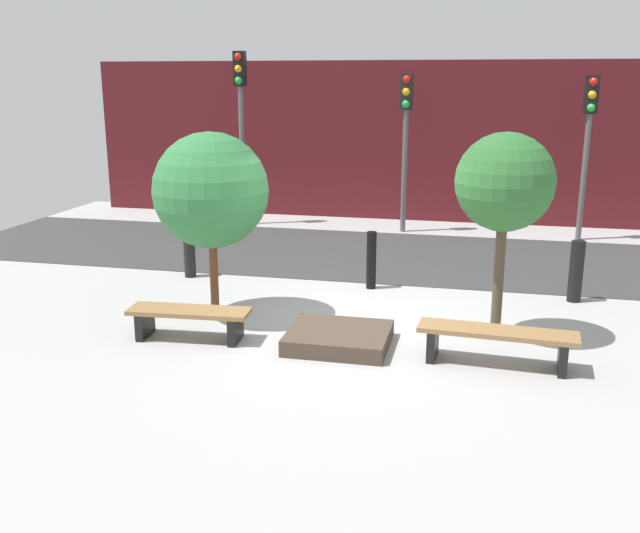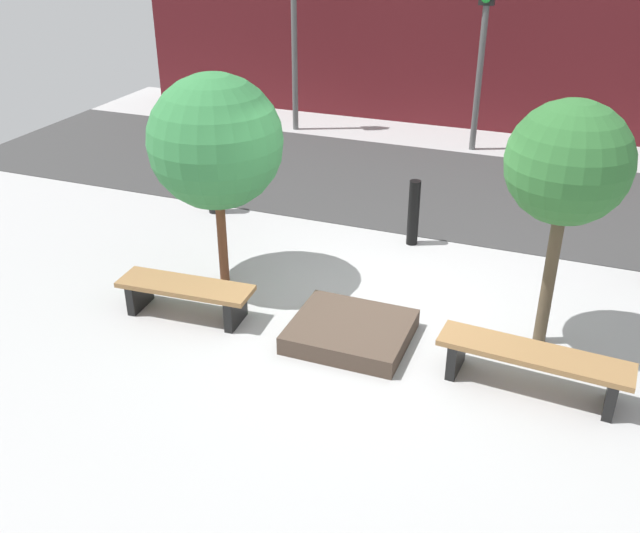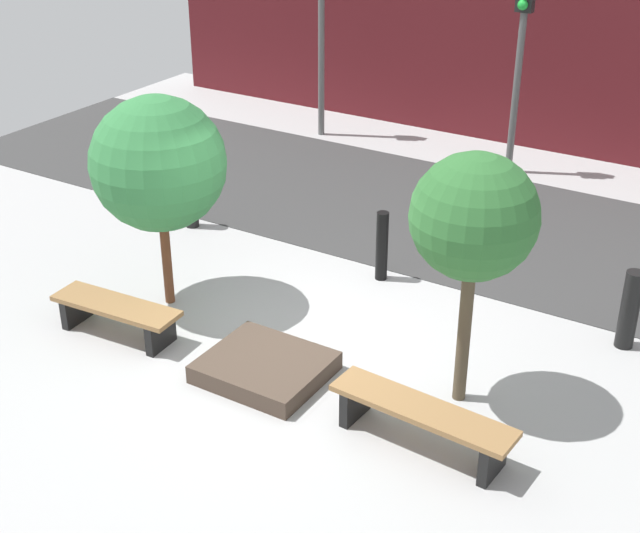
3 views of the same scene
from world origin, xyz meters
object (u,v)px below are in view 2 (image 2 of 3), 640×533
Objects in this scene: planter_bed at (350,331)px; bench_right at (533,362)px; bollard_far_left at (213,184)px; tree_behind_right_bench at (568,165)px; traffic_light_mid_west at (485,22)px; bollard_left at (414,213)px; bench_left at (186,293)px; tree_behind_left_bench at (215,142)px.

bench_right is at bearing -5.71° from planter_bed.
bench_right is 5.99m from bollard_far_left.
planter_bed is at bearing 178.13° from bench_right.
tree_behind_right_bench is 6.95m from traffic_light_mid_west.
bollard_left is (-2.00, 1.97, -1.62)m from tree_behind_right_bench.
traffic_light_mid_west is (-2.00, 7.60, 2.10)m from bench_right.
planter_bed is 1.38× the size of bollard_far_left.
tree_behind_right_bench is (0.00, 0.95, 1.77)m from bench_right.
tree_behind_right_bench reaches higher than bollard_far_left.
bench_right is 3.54m from bollard_left.
bench_right reaches higher than bench_left.
traffic_light_mid_west reaches higher than planter_bed.
planter_bed is 1.36× the size of bollard_left.
traffic_light_mid_west is (2.00, 6.65, 0.56)m from tree_behind_left_bench.
tree_behind_left_bench is (-4.00, 0.95, 1.54)m from bench_right.
tree_behind_left_bench is 2.71m from bollard_far_left.
bollard_far_left reaches higher than bench_left.
bench_left is at bearing -124.44° from bollard_left.
bench_left is at bearing -174.29° from planter_bed.
bench_right is 2.00× the size of bollard_left.
bollard_left is (2.00, 2.92, 0.18)m from bench_left.
bollard_left is at bearing 128.28° from bench_right.
bollard_far_left is 3.23m from bollard_left.
tree_behind_left_bench is 2.84× the size of bollard_far_left.
traffic_light_mid_west is at bearing 55.38° from bollard_far_left.
bollard_far_left is at bearing -124.62° from traffic_light_mid_west.
planter_bed is at bearing -90.00° from bollard_left.
bollard_left reaches higher than bench_right.
tree_behind_left_bench reaches higher than bollard_far_left.
tree_behind_right_bench is 2.86× the size of bollard_left.
bench_right is (4.00, 0.00, 0.03)m from bench_left.
traffic_light_mid_west reaches higher than bollard_far_left.
bollard_left is (2.00, 1.97, -1.39)m from tree_behind_left_bench.
bench_right is 2.00m from tree_behind_right_bench.
bollard_left is (0.00, 2.72, 0.38)m from planter_bed.
bench_right is at bearing -55.56° from bollard_left.
bollard_left is at bearing 0.00° from bollard_far_left.
traffic_light_mid_west reaches higher than bench_right.
bollard_left reaches higher than planter_bed.
bollard_far_left is at bearing 180.00° from bollard_left.
tree_behind_right_bench is 5.82m from bollard_far_left.
bench_right is at bearing -3.84° from bench_left.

